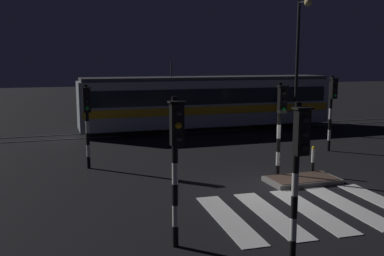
% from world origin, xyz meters
% --- Properties ---
extents(ground_plane, '(120.00, 120.00, 0.00)m').
position_xyz_m(ground_plane, '(0.00, 0.00, 0.00)').
color(ground_plane, black).
extents(rail_near, '(80.00, 0.12, 0.03)m').
position_xyz_m(rail_near, '(0.00, 11.68, 0.01)').
color(rail_near, '#59595E').
rests_on(rail_near, ground).
extents(rail_far, '(80.00, 0.12, 0.03)m').
position_xyz_m(rail_far, '(0.00, 13.11, 0.01)').
color(rail_far, '#59595E').
rests_on(rail_far, ground).
extents(crosswalk_zebra, '(5.84, 4.07, 0.02)m').
position_xyz_m(crosswalk_zebra, '(0.00, -1.99, 0.01)').
color(crosswalk_zebra, silver).
rests_on(crosswalk_zebra, ground).
extents(traffic_island, '(2.48, 1.33, 0.18)m').
position_xyz_m(traffic_island, '(1.35, 0.57, 0.09)').
color(traffic_island, slate).
rests_on(traffic_island, ground).
extents(traffic_light_corner_far_left, '(0.36, 0.42, 3.30)m').
position_xyz_m(traffic_light_corner_far_left, '(-5.56, 4.82, 2.18)').
color(traffic_light_corner_far_left, black).
rests_on(traffic_light_corner_far_left, ground).
extents(traffic_light_corner_near_left, '(0.36, 0.42, 3.45)m').
position_xyz_m(traffic_light_corner_near_left, '(-4.29, -3.18, 2.27)').
color(traffic_light_corner_near_left, black).
rests_on(traffic_light_corner_near_left, ground).
extents(traffic_light_corner_far_right, '(0.36, 0.42, 3.53)m').
position_xyz_m(traffic_light_corner_far_right, '(5.45, 4.69, 2.33)').
color(traffic_light_corner_far_right, black).
rests_on(traffic_light_corner_far_right, ground).
extents(traffic_light_median_centre, '(0.36, 0.42, 3.44)m').
position_xyz_m(traffic_light_median_centre, '(0.77, 1.18, 2.27)').
color(traffic_light_median_centre, black).
rests_on(traffic_light_median_centre, ground).
extents(traffic_light_kerb_mid_left, '(0.36, 0.42, 3.40)m').
position_xyz_m(traffic_light_kerb_mid_left, '(-2.15, -4.68, 2.24)').
color(traffic_light_kerb_mid_left, black).
rests_on(traffic_light_kerb_mid_left, ground).
extents(street_lamp_trackside_right, '(0.44, 1.21, 7.57)m').
position_xyz_m(street_lamp_trackside_right, '(6.76, 9.70, 4.77)').
color(street_lamp_trackside_right, black).
rests_on(street_lamp_trackside_right, ground).
extents(tram, '(15.54, 2.58, 4.15)m').
position_xyz_m(tram, '(2.21, 12.39, 1.75)').
color(tram, '#B2BCC1').
rests_on(tram, ground).
extents(bollard_island_edge, '(0.12, 0.12, 1.11)m').
position_xyz_m(bollard_island_edge, '(2.20, 1.23, 0.56)').
color(bollard_island_edge, black).
rests_on(bollard_island_edge, ground).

